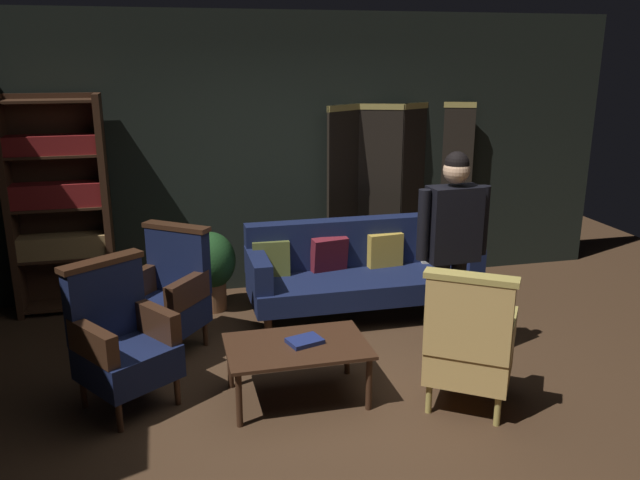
{
  "coord_description": "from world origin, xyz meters",
  "views": [
    {
      "loc": [
        -1.18,
        -4.02,
        2.4
      ],
      "look_at": [
        0.0,
        0.8,
        0.95
      ],
      "focal_mm": 36.09,
      "sensor_mm": 36.0,
      "label": 1
    }
  ],
  "objects_px": {
    "coffee_table": "(297,350)",
    "armchair_wing_right": "(121,339)",
    "folding_screen": "(397,190)",
    "armchair_wing_left": "(168,294)",
    "book_navy_cloth": "(305,341)",
    "potted_plant": "(211,266)",
    "standing_figure": "(452,240)",
    "velvet_couch": "(360,268)",
    "armchair_gilt_accent": "(470,343)",
    "bookshelf": "(59,203)"
  },
  "relations": [
    {
      "from": "velvet_couch",
      "to": "armchair_gilt_accent",
      "type": "bearing_deg",
      "value": -83.11
    },
    {
      "from": "book_navy_cloth",
      "to": "armchair_wing_right",
      "type": "bearing_deg",
      "value": 170.16
    },
    {
      "from": "armchair_wing_left",
      "to": "book_navy_cloth",
      "type": "distance_m",
      "value": 1.39
    },
    {
      "from": "velvet_couch",
      "to": "armchair_wing_right",
      "type": "relative_size",
      "value": 2.04
    },
    {
      "from": "folding_screen",
      "to": "armchair_gilt_accent",
      "type": "distance_m",
      "value": 2.78
    },
    {
      "from": "coffee_table",
      "to": "armchair_gilt_accent",
      "type": "relative_size",
      "value": 0.96
    },
    {
      "from": "folding_screen",
      "to": "armchair_wing_left",
      "type": "bearing_deg",
      "value": -153.12
    },
    {
      "from": "folding_screen",
      "to": "velvet_couch",
      "type": "relative_size",
      "value": 0.9
    },
    {
      "from": "armchair_wing_left",
      "to": "bookshelf",
      "type": "bearing_deg",
      "value": 130.24
    },
    {
      "from": "standing_figure",
      "to": "velvet_couch",
      "type": "bearing_deg",
      "value": 108.27
    },
    {
      "from": "folding_screen",
      "to": "armchair_wing_right",
      "type": "xyz_separation_m",
      "value": [
        -2.78,
        -2.06,
        -0.5
      ]
    },
    {
      "from": "bookshelf",
      "to": "potted_plant",
      "type": "xyz_separation_m",
      "value": [
        1.34,
        -0.31,
        -0.62
      ]
    },
    {
      "from": "book_navy_cloth",
      "to": "coffee_table",
      "type": "bearing_deg",
      "value": -170.32
    },
    {
      "from": "bookshelf",
      "to": "armchair_gilt_accent",
      "type": "xyz_separation_m",
      "value": [
        2.92,
        -2.55,
        -0.57
      ]
    },
    {
      "from": "velvet_couch",
      "to": "potted_plant",
      "type": "xyz_separation_m",
      "value": [
        -1.36,
        0.43,
        -0.01
      ]
    },
    {
      "from": "folding_screen",
      "to": "bookshelf",
      "type": "height_order",
      "value": "bookshelf"
    },
    {
      "from": "coffee_table",
      "to": "book_navy_cloth",
      "type": "bearing_deg",
      "value": 9.68
    },
    {
      "from": "armchair_wing_left",
      "to": "potted_plant",
      "type": "height_order",
      "value": "armchair_wing_left"
    },
    {
      "from": "armchair_gilt_accent",
      "to": "potted_plant",
      "type": "relative_size",
      "value": 1.35
    },
    {
      "from": "bookshelf",
      "to": "potted_plant",
      "type": "height_order",
      "value": "bookshelf"
    },
    {
      "from": "armchair_wing_right",
      "to": "bookshelf",
      "type": "bearing_deg",
      "value": 107.26
    },
    {
      "from": "velvet_couch",
      "to": "coffee_table",
      "type": "relative_size",
      "value": 2.12
    },
    {
      "from": "coffee_table",
      "to": "potted_plant",
      "type": "height_order",
      "value": "potted_plant"
    },
    {
      "from": "coffee_table",
      "to": "potted_plant",
      "type": "xyz_separation_m",
      "value": [
        -0.46,
        1.84,
        0.07
      ]
    },
    {
      "from": "coffee_table",
      "to": "armchair_wing_right",
      "type": "distance_m",
      "value": 1.23
    },
    {
      "from": "folding_screen",
      "to": "standing_figure",
      "type": "bearing_deg",
      "value": -98.62
    },
    {
      "from": "armchair_wing_right",
      "to": "potted_plant",
      "type": "height_order",
      "value": "armchair_wing_right"
    },
    {
      "from": "bookshelf",
      "to": "book_navy_cloth",
      "type": "distance_m",
      "value": 2.9
    },
    {
      "from": "armchair_gilt_accent",
      "to": "armchair_wing_left",
      "type": "distance_m",
      "value": 2.46
    },
    {
      "from": "armchair_wing_right",
      "to": "potted_plant",
      "type": "bearing_deg",
      "value": 65.32
    },
    {
      "from": "bookshelf",
      "to": "armchair_wing_right",
      "type": "bearing_deg",
      "value": -72.74
    },
    {
      "from": "coffee_table",
      "to": "book_navy_cloth",
      "type": "height_order",
      "value": "book_navy_cloth"
    },
    {
      "from": "armchair_wing_left",
      "to": "armchair_wing_right",
      "type": "xyz_separation_m",
      "value": [
        -0.34,
        -0.82,
        0.0
      ]
    },
    {
      "from": "bookshelf",
      "to": "armchair_wing_right",
      "type": "height_order",
      "value": "bookshelf"
    },
    {
      "from": "armchair_wing_right",
      "to": "book_navy_cloth",
      "type": "xyz_separation_m",
      "value": [
        1.26,
        -0.22,
        -0.05
      ]
    },
    {
      "from": "standing_figure",
      "to": "potted_plant",
      "type": "distance_m",
      "value": 2.41
    },
    {
      "from": "velvet_couch",
      "to": "armchair_wing_right",
      "type": "bearing_deg",
      "value": -150.61
    },
    {
      "from": "folding_screen",
      "to": "book_navy_cloth",
      "type": "relative_size",
      "value": 8.11
    },
    {
      "from": "velvet_couch",
      "to": "standing_figure",
      "type": "bearing_deg",
      "value": -71.73
    },
    {
      "from": "folding_screen",
      "to": "standing_figure",
      "type": "distance_m",
      "value": 2.04
    },
    {
      "from": "velvet_couch",
      "to": "potted_plant",
      "type": "height_order",
      "value": "velvet_couch"
    },
    {
      "from": "potted_plant",
      "to": "standing_figure",
      "type": "bearing_deg",
      "value": -42.02
    },
    {
      "from": "bookshelf",
      "to": "velvet_couch",
      "type": "bearing_deg",
      "value": -15.29
    },
    {
      "from": "folding_screen",
      "to": "coffee_table",
      "type": "bearing_deg",
      "value": -124.68
    },
    {
      "from": "coffee_table",
      "to": "armchair_wing_left",
      "type": "bearing_deg",
      "value": 129.49
    },
    {
      "from": "coffee_table",
      "to": "book_navy_cloth",
      "type": "relative_size",
      "value": 4.27
    },
    {
      "from": "armchair_gilt_accent",
      "to": "armchair_wing_left",
      "type": "relative_size",
      "value": 1.0
    },
    {
      "from": "armchair_wing_left",
      "to": "standing_figure",
      "type": "distance_m",
      "value": 2.34
    },
    {
      "from": "velvet_couch",
      "to": "armchair_wing_right",
      "type": "height_order",
      "value": "armchair_wing_right"
    },
    {
      "from": "velvet_couch",
      "to": "armchair_wing_right",
      "type": "xyz_separation_m",
      "value": [
        -2.1,
        -1.18,
        0.03
      ]
    }
  ]
}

